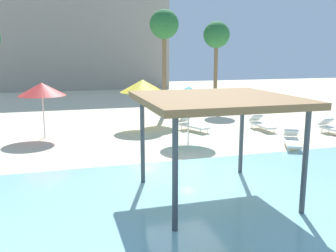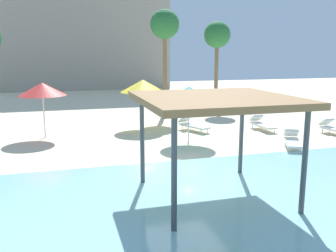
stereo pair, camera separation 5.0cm
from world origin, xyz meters
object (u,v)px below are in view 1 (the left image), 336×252
lounge_chair_1 (261,124)px  palm_tree_0 (164,27)px  lounge_chair_0 (192,124)px  lounge_chair_5 (292,140)px  beach_umbrella_red_4 (42,89)px  shade_pavilion (216,103)px  beach_umbrella_yellow_2 (143,86)px  lounge_chair_6 (334,128)px  palm_tree_2 (216,37)px  beach_umbrella_teal_1 (189,94)px

lounge_chair_1 → palm_tree_0: palm_tree_0 is taller
lounge_chair_0 → lounge_chair_5: same height
lounge_chair_1 → lounge_chair_5: size_ratio=0.97×
beach_umbrella_red_4 → lounge_chair_5: beach_umbrella_red_4 is taller
lounge_chair_5 → shade_pavilion: bearing=-24.0°
beach_umbrella_yellow_2 → lounge_chair_6: bearing=-25.9°
lounge_chair_6 → palm_tree_0: 12.07m
palm_tree_2 → lounge_chair_1: bearing=-95.1°
palm_tree_0 → palm_tree_2: bearing=18.4°
lounge_chair_0 → palm_tree_2: (4.38, 7.11, 4.87)m
lounge_chair_5 → palm_tree_0: (-2.91, 10.30, 5.39)m
shade_pavilion → beach_umbrella_teal_1: size_ratio=1.59×
beach_umbrella_red_4 → lounge_chair_0: (7.50, -0.51, -2.04)m
lounge_chair_1 → palm_tree_0: (-3.62, 6.48, 5.39)m
beach_umbrella_teal_1 → beach_umbrella_yellow_2: (-1.30, 3.86, 0.06)m
lounge_chair_1 → beach_umbrella_yellow_2: bearing=-111.4°
shade_pavilion → palm_tree_0: palm_tree_0 is taller
beach_umbrella_red_4 → lounge_chair_0: 7.78m
beach_umbrella_teal_1 → lounge_chair_5: (4.02, -2.25, -1.93)m
beach_umbrella_yellow_2 → lounge_chair_0: size_ratio=1.34×
beach_umbrella_teal_1 → lounge_chair_1: beach_umbrella_teal_1 is taller
beach_umbrella_red_4 → palm_tree_0: palm_tree_0 is taller
palm_tree_0 → beach_umbrella_yellow_2: bearing=-119.8°
palm_tree_0 → lounge_chair_0: bearing=-90.6°
beach_umbrella_yellow_2 → palm_tree_0: (2.40, 4.19, 3.40)m
beach_umbrella_teal_1 → lounge_chair_6: bearing=-3.8°
lounge_chair_0 → palm_tree_2: 9.67m
beach_umbrella_red_4 → palm_tree_2: palm_tree_2 is taller
beach_umbrella_yellow_2 → lounge_chair_1: 6.74m
beach_umbrella_red_4 → lounge_chair_6: bearing=-13.5°
lounge_chair_1 → palm_tree_0: bearing=-151.4°
beach_umbrella_teal_1 → lounge_chair_1: size_ratio=1.36×
beach_umbrella_teal_1 → lounge_chair_6: 7.94m
lounge_chair_6 → palm_tree_2: 11.35m
lounge_chair_5 → lounge_chair_6: same height
shade_pavilion → lounge_chair_5: size_ratio=2.10×
beach_umbrella_yellow_2 → palm_tree_0: 5.91m
palm_tree_0 → shade_pavilion: bearing=-100.2°
beach_umbrella_yellow_2 → lounge_chair_6: size_ratio=1.36×
beach_umbrella_yellow_2 → shade_pavilion: bearing=-91.2°
beach_umbrella_red_4 → lounge_chair_6: size_ratio=1.37×
lounge_chair_1 → lounge_chair_0: bearing=-103.0°
beach_umbrella_teal_1 → palm_tree_2: (5.43, 9.49, 2.94)m
lounge_chair_1 → palm_tree_2: 9.32m
lounge_chair_0 → lounge_chair_6: 7.24m
lounge_chair_1 → shade_pavilion: bearing=-38.2°
lounge_chair_1 → palm_tree_2: size_ratio=0.30×
lounge_chair_1 → lounge_chair_5: (-0.71, -3.82, 0.00)m
beach_umbrella_teal_1 → lounge_chair_0: bearing=66.1°
shade_pavilion → palm_tree_2: size_ratio=0.65×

